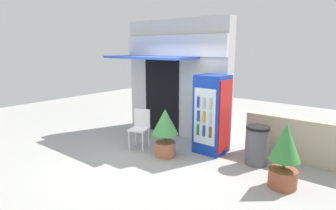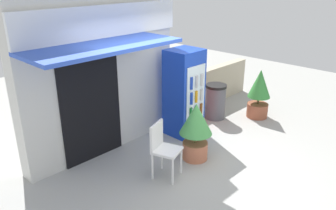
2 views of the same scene
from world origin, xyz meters
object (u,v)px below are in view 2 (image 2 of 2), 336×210
object	(u,v)px
plastic_chair	(162,146)
potted_plant_near_shop	(196,127)
trash_bin	(215,101)
drink_cooler	(184,93)
potted_plant_curbside	(259,92)

from	to	relation	value
plastic_chair	potted_plant_near_shop	world-z (taller)	potted_plant_near_shop
potted_plant_near_shop	trash_bin	size ratio (longest dim) A/B	1.32
potted_plant_near_shop	drink_cooler	bearing A→B (deg)	52.39
plastic_chair	potted_plant_near_shop	size ratio (longest dim) A/B	0.87
potted_plant_near_shop	trash_bin	distance (m)	1.96
plastic_chair	trash_bin	world-z (taller)	plastic_chair
drink_cooler	potted_plant_curbside	distance (m)	1.97
potted_plant_curbside	trash_bin	distance (m)	1.03
plastic_chair	potted_plant_near_shop	distance (m)	0.80
potted_plant_near_shop	trash_bin	xyz separation A→B (m)	(1.75, 0.85, -0.22)
trash_bin	plastic_chair	bearing A→B (deg)	-162.34
trash_bin	potted_plant_near_shop	bearing A→B (deg)	-154.08
potted_plant_near_shop	potted_plant_curbside	distance (m)	2.50
plastic_chair	potted_plant_curbside	size ratio (longest dim) A/B	0.82
drink_cooler	trash_bin	size ratio (longest dim) A/B	2.20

